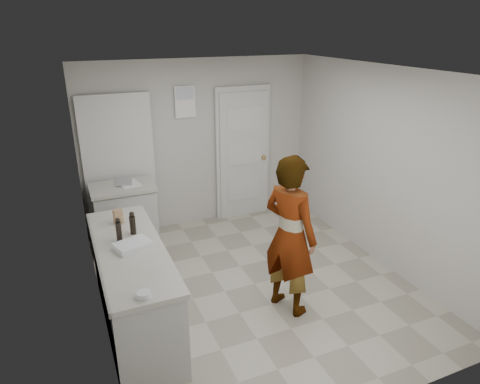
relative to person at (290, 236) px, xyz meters
name	(u,v)px	position (x,y,z in m)	size (l,w,h in m)	color
ground	(255,284)	(-0.14, 0.54, -0.88)	(4.00, 4.00, 0.00)	gray
room_shell	(190,161)	(-0.32, 2.49, 0.14)	(4.00, 4.00, 4.00)	beige
main_counter	(134,290)	(-1.59, 0.34, -0.45)	(0.64, 1.96, 0.93)	#B9B9B5
side_counter	(125,219)	(-1.39, 2.09, -0.45)	(0.84, 0.61, 0.93)	#B9B9B5
person	(290,236)	(0.00, 0.00, 0.00)	(0.64, 0.42, 1.76)	silver
cake_mix_box	(118,216)	(-1.61, 0.92, 0.12)	(0.10, 0.04, 0.16)	#A27A51
spice_jar	(122,220)	(-1.57, 0.90, 0.08)	(0.05, 0.05, 0.08)	tan
oil_cruet_a	(133,223)	(-1.50, 0.61, 0.16)	(0.06, 0.06, 0.25)	black
oil_cruet_b	(119,230)	(-1.66, 0.50, 0.17)	(0.06, 0.06, 0.25)	black
baking_dish	(133,245)	(-1.56, 0.31, 0.07)	(0.38, 0.32, 0.06)	silver
egg_bowl	(144,294)	(-1.63, -0.53, 0.07)	(0.12, 0.12, 0.04)	silver
papers	(129,184)	(-1.29, 2.11, 0.05)	(0.25, 0.32, 0.01)	white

